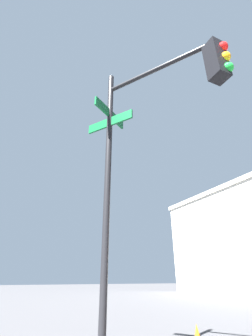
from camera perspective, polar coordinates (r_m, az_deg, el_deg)
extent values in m
cylinder|color=black|center=(4.37, -4.55, -4.89)|extent=(0.12, 0.12, 5.51)
cylinder|color=black|center=(5.24, 7.23, 22.55)|extent=(1.93, 1.30, 0.09)
cube|color=black|center=(4.74, 20.99, 22.99)|extent=(0.28, 0.28, 0.80)
sphere|color=red|center=(4.92, 22.37, 25.42)|extent=(0.18, 0.18, 0.18)
sphere|color=orange|center=(4.74, 22.90, 23.45)|extent=(0.18, 0.18, 0.18)
sphere|color=green|center=(4.56, 23.46, 21.33)|extent=(0.18, 0.18, 0.18)
cube|color=#0F5128|center=(5.07, -3.98, 11.00)|extent=(0.94, 0.63, 0.20)
cube|color=#0F5128|center=(5.20, -3.91, 12.96)|extent=(0.58, 0.86, 0.20)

